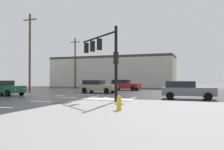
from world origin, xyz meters
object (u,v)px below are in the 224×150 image
sedan_tan (97,86)px  sedan_grey (186,90)px  sedan_red (124,85)px  sedan_green (4,87)px  traffic_signal_mast (103,51)px  utility_pole_distant (75,62)px  fire_hydrant (119,103)px  utility_pole_far (30,51)px

sedan_tan → sedan_grey: bearing=-22.5°
sedan_red → sedan_green: same height
traffic_signal_mast → sedan_grey: bearing=-107.5°
sedan_grey → sedan_red: 15.93m
traffic_signal_mast → utility_pole_distant: (-16.95, 25.55, 1.25)m
traffic_signal_mast → fire_hydrant: 7.38m
sedan_green → utility_pole_far: bearing=114.7°
fire_hydrant → sedan_tan: (-8.03, 15.15, 0.32)m
traffic_signal_mast → fire_hydrant: bearing=160.1°
fire_hydrant → sedan_green: sedan_green is taller
sedan_red → utility_pole_distant: bearing=150.2°
sedan_red → sedan_green: size_ratio=0.99×
traffic_signal_mast → sedan_red: (-3.46, 16.64, -3.19)m
fire_hydrant → sedan_grey: size_ratio=0.17×
traffic_signal_mast → utility_pole_far: bearing=8.2°
fire_hydrant → sedan_red: sedan_red is taller
traffic_signal_mast → fire_hydrant: size_ratio=7.04×
sedan_grey → utility_pole_distant: size_ratio=0.46×
sedan_grey → utility_pole_far: bearing=161.9°
fire_hydrant → sedan_green: (-15.78, 7.68, 0.32)m
sedan_grey → utility_pole_far: 22.37m
fire_hydrant → utility_pole_far: 24.06m
sedan_grey → sedan_green: (-18.75, -1.94, 0.00)m
sedan_tan → utility_pole_far: utility_pole_far is taller
sedan_grey → sedan_red: (-9.71, 12.62, 0.00)m
utility_pole_far → fire_hydrant: bearing=-39.1°
traffic_signal_mast → fire_hydrant: traffic_signal_mast is taller
sedan_red → fire_hydrant: bearing=-69.5°
utility_pole_far → utility_pole_distant: size_ratio=1.07×
sedan_grey → traffic_signal_mast: bearing=-151.6°
traffic_signal_mast → utility_pole_distant: 30.68m
sedan_red → utility_pole_distant: utility_pole_distant is taller
traffic_signal_mast → sedan_green: size_ratio=1.20×
sedan_grey → sedan_green: same height
sedan_grey → utility_pole_distant: utility_pole_distant is taller
traffic_signal_mast → sedan_green: bearing=30.4°
sedan_tan → utility_pole_distant: (-12.20, 16.00, 4.44)m
traffic_signal_mast → utility_pole_far: 17.65m
sedan_tan → traffic_signal_mast: bearing=-59.3°
traffic_signal_mast → sedan_red: traffic_signal_mast is taller
utility_pole_distant → utility_pole_far: bearing=-83.1°
traffic_signal_mast → utility_pole_distant: bearing=-16.6°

